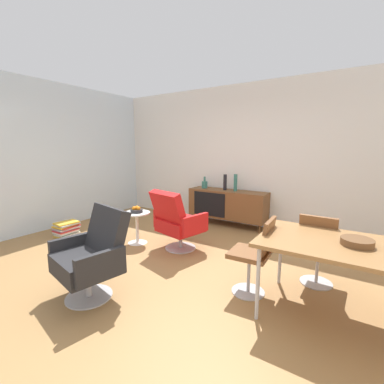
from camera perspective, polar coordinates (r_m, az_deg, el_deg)
ground_plane at (r=3.46m, az=-4.07°, el=-17.39°), size 8.32×8.32×0.00m
wall_back at (r=5.39m, az=12.76°, el=7.62°), size 6.80×0.12×2.80m
wall_window_left at (r=5.63m, az=-31.46°, el=6.52°), size 0.12×5.60×2.80m
sideboard at (r=5.36m, az=7.68°, el=-2.59°), size 1.60×0.45×0.72m
vase_cobalt at (r=5.22m, az=9.45°, el=2.02°), size 0.07×0.07×0.33m
vase_sculptural_dark at (r=5.55m, az=2.76°, el=1.69°), size 0.12×0.12×0.24m
vase_ceramic_small at (r=5.32m, az=7.21°, el=2.11°), size 0.07×0.07×0.32m
dining_table at (r=2.71m, az=32.09°, el=-10.70°), size 1.60×0.90×0.74m
wooden_bowl_on_table at (r=2.70m, az=32.31°, el=-9.19°), size 0.26×0.26×0.06m
dining_chair_near_window at (r=2.93m, az=13.61°, el=-12.76°), size 0.44×0.42×0.86m
dining_chair_back_left at (r=3.33m, az=25.80°, el=-10.68°), size 0.41×0.43×0.86m
lounge_chair_red at (r=4.04m, az=-3.31°, el=-6.20°), size 0.82×0.77×0.95m
armchair_black_shell at (r=3.02m, az=-20.82°, el=-12.46°), size 0.81×0.76×0.95m
side_table_round at (r=4.45m, az=-11.88°, el=-6.84°), size 0.44×0.44×0.52m
fruit_bowl at (r=4.39m, az=-11.99°, el=-3.85°), size 0.20×0.20×0.11m
magazine_stack at (r=5.27m, az=-25.68°, el=-7.25°), size 0.33×0.42×0.25m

